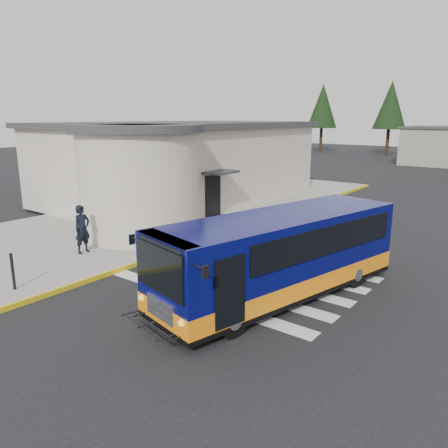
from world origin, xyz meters
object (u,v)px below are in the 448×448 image
Objects in this scene: transit_bus at (279,258)px; pedestrian_b at (95,221)px; pedestrian_a at (82,229)px; bollard at (13,271)px.

pedestrian_b is (-9.23, 0.20, -0.25)m from transit_bus.
pedestrian_a is at bearing 17.21° from pedestrian_b.
transit_bus is 7.97× the size of bollard.
transit_bus is 9.23m from pedestrian_b.
transit_bus reaches higher than bollard.
pedestrian_b is at bearing 36.65° from pedestrian_a.
bollard is (1.51, -3.52, -0.36)m from pedestrian_a.
pedestrian_a is 1.63× the size of bollard.
bollard is at bearing -160.41° from pedestrian_a.
pedestrian_a reaches higher than pedestrian_b.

